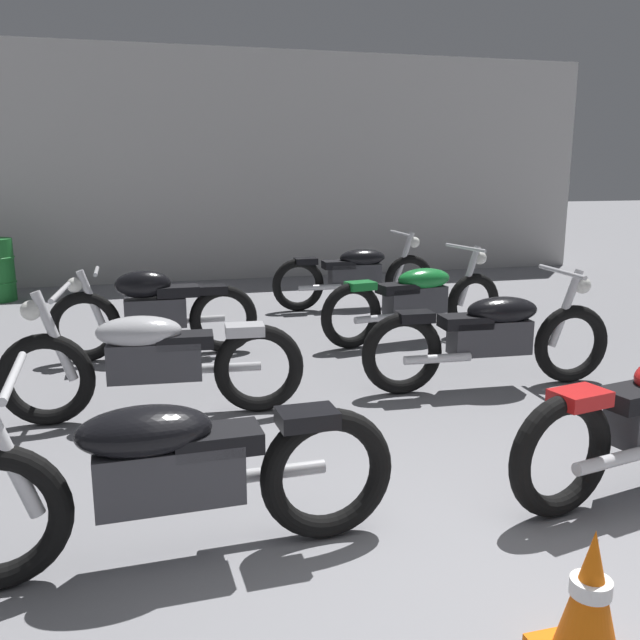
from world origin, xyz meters
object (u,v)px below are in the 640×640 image
at_px(motorcycle_left_row_1, 153,358).
at_px(motorcycle_right_row_2, 416,298).
at_px(traffic_cone, 589,601).
at_px(motorcycle_right_row_1, 491,335).
at_px(motorcycle_left_row_0, 166,471).
at_px(motorcycle_left_row_2, 154,310).
at_px(motorcycle_right_row_3, 356,274).

relative_size(motorcycle_left_row_1, motorcycle_right_row_2, 1.01).
xyz_separation_m(motorcycle_left_row_1, traffic_cone, (1.42, -3.05, -0.19)).
xyz_separation_m(motorcycle_right_row_1, traffic_cone, (-1.29, -3.04, -0.19)).
bearing_deg(motorcycle_right_row_1, traffic_cone, -112.93).
height_order(motorcycle_left_row_0, traffic_cone, motorcycle_left_row_0).
xyz_separation_m(motorcycle_left_row_0, motorcycle_left_row_2, (0.09, 3.66, 0.01)).
bearing_deg(motorcycle_right_row_3, traffic_cone, -101.05).
distance_m(motorcycle_left_row_2, traffic_cone, 4.95).
xyz_separation_m(motorcycle_left_row_0, motorcycle_right_row_3, (2.70, 5.39, 0.00)).
height_order(motorcycle_left_row_0, motorcycle_right_row_1, same).
relative_size(motorcycle_left_row_2, traffic_cone, 3.65).
bearing_deg(motorcycle_right_row_3, motorcycle_left_row_2, -146.39).
distance_m(motorcycle_left_row_1, motorcycle_left_row_2, 1.71).
height_order(motorcycle_right_row_2, traffic_cone, motorcycle_right_row_2).
bearing_deg(motorcycle_right_row_2, motorcycle_left_row_2, 178.35).
xyz_separation_m(motorcycle_left_row_0, motorcycle_right_row_1, (2.72, 1.94, 0.00)).
height_order(motorcycle_left_row_1, motorcycle_right_row_2, same).
relative_size(motorcycle_right_row_1, traffic_cone, 4.02).
relative_size(motorcycle_left_row_2, motorcycle_right_row_2, 0.91).
bearing_deg(motorcycle_left_row_0, motorcycle_left_row_2, 88.54).
bearing_deg(motorcycle_right_row_3, motorcycle_right_row_2, -87.96).
height_order(motorcycle_left_row_1, motorcycle_right_row_3, same).
bearing_deg(motorcycle_right_row_2, motorcycle_left_row_0, -127.65).
height_order(motorcycle_left_row_2, traffic_cone, motorcycle_left_row_2).
distance_m(motorcycle_left_row_1, motorcycle_right_row_2, 3.20).
relative_size(motorcycle_left_row_0, motorcycle_right_row_1, 1.00).
height_order(motorcycle_left_row_1, traffic_cone, motorcycle_left_row_1).
distance_m(motorcycle_left_row_0, traffic_cone, 1.82).
bearing_deg(motorcycle_right_row_3, motorcycle_left_row_1, -127.95).
bearing_deg(motorcycle_right_row_2, traffic_cone, -105.88).
distance_m(motorcycle_left_row_0, motorcycle_left_row_1, 1.95).
xyz_separation_m(motorcycle_left_row_1, motorcycle_left_row_2, (0.08, 1.71, 0.01)).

